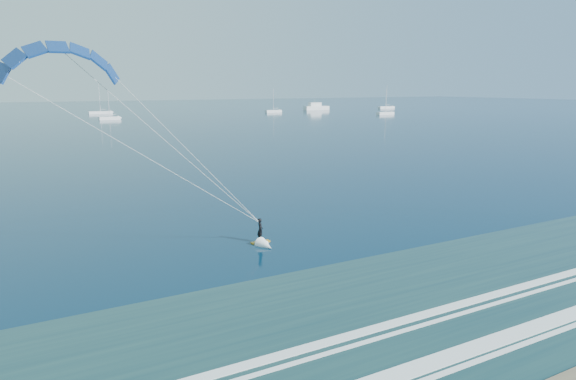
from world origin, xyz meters
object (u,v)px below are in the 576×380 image
(sailboat_3, at_px, (110,118))
(sailboat_6, at_px, (385,113))
(motor_yacht, at_px, (316,107))
(sailboat_4, at_px, (101,112))
(sailboat_7, at_px, (386,107))
(kitesurfer_rig, at_px, (169,145))
(sailboat_5, at_px, (273,111))

(sailboat_3, height_order, sailboat_6, sailboat_6)
(motor_yacht, relative_size, sailboat_6, 1.24)
(sailboat_4, bearing_deg, motor_yacht, -8.40)
(sailboat_7, bearing_deg, kitesurfer_rig, -132.98)
(sailboat_5, bearing_deg, sailboat_3, -167.36)
(kitesurfer_rig, relative_size, motor_yacht, 1.44)
(motor_yacht, height_order, sailboat_6, sailboat_6)
(sailboat_5, xyz_separation_m, sailboat_6, (34.90, -41.10, 0.00))
(sailboat_5, bearing_deg, sailboat_7, 6.63)
(sailboat_3, xyz_separation_m, sailboat_7, (156.25, 26.73, 0.01))
(kitesurfer_rig, height_order, sailboat_3, kitesurfer_rig)
(sailboat_7, bearing_deg, sailboat_4, 172.89)
(motor_yacht, distance_m, sailboat_5, 34.08)
(sailboat_4, relative_size, sailboat_7, 1.07)
(sailboat_6, relative_size, sailboat_7, 0.88)
(motor_yacht, xyz_separation_m, sailboat_3, (-111.06, -29.91, -0.86))
(sailboat_6, distance_m, sailboat_7, 65.42)
(kitesurfer_rig, xyz_separation_m, sailboat_5, (105.10, 186.48, -7.98))
(kitesurfer_rig, relative_size, sailboat_3, 1.89)
(kitesurfer_rig, bearing_deg, motor_yacht, 55.42)
(kitesurfer_rig, height_order, sailboat_5, kitesurfer_rig)
(kitesurfer_rig, xyz_separation_m, sailboat_4, (30.12, 214.38, -7.96))
(motor_yacht, height_order, sailboat_7, sailboat_7)
(kitesurfer_rig, xyz_separation_m, sailboat_7, (182.13, 195.43, -7.97))
(motor_yacht, height_order, sailboat_3, sailboat_3)
(kitesurfer_rig, relative_size, sailboat_4, 1.47)
(sailboat_5, bearing_deg, kitesurfer_rig, -119.41)
(sailboat_3, bearing_deg, sailboat_6, -11.55)
(sailboat_3, bearing_deg, motor_yacht, 15.07)
(motor_yacht, xyz_separation_m, sailboat_4, (-106.81, 15.78, -0.84))
(sailboat_4, height_order, sailboat_5, sailboat_4)
(sailboat_5, distance_m, sailboat_7, 77.55)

